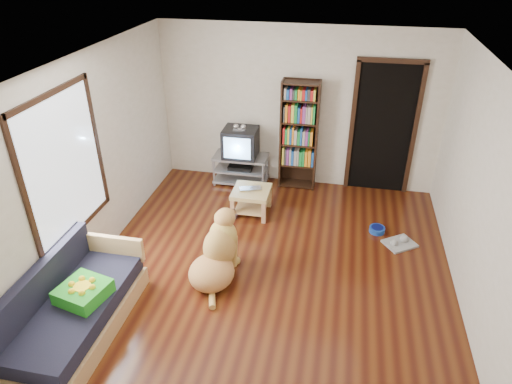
% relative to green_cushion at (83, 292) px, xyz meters
% --- Properties ---
extents(ground, '(5.00, 5.00, 0.00)m').
position_rel_green_cushion_xyz_m(ground, '(1.75, 1.32, -0.50)').
color(ground, '#51240D').
rests_on(ground, ground).
extents(ceiling, '(5.00, 5.00, 0.00)m').
position_rel_green_cushion_xyz_m(ceiling, '(1.75, 1.32, 2.10)').
color(ceiling, white).
rests_on(ceiling, ground).
extents(wall_back, '(4.50, 0.00, 4.50)m').
position_rel_green_cushion_xyz_m(wall_back, '(1.75, 3.82, 0.80)').
color(wall_back, beige).
rests_on(wall_back, ground).
extents(wall_front, '(4.50, 0.00, 4.50)m').
position_rel_green_cushion_xyz_m(wall_front, '(1.75, -1.18, 0.80)').
color(wall_front, beige).
rests_on(wall_front, ground).
extents(wall_left, '(0.00, 5.00, 5.00)m').
position_rel_green_cushion_xyz_m(wall_left, '(-0.50, 1.32, 0.80)').
color(wall_left, beige).
rests_on(wall_left, ground).
extents(wall_right, '(0.00, 5.00, 5.00)m').
position_rel_green_cushion_xyz_m(wall_right, '(4.00, 1.32, 0.80)').
color(wall_right, beige).
rests_on(wall_right, ground).
extents(green_cushion, '(0.55, 0.55, 0.15)m').
position_rel_green_cushion_xyz_m(green_cushion, '(0.00, 0.00, 0.00)').
color(green_cushion, green).
rests_on(green_cushion, sofa).
extents(laptop, '(0.37, 0.30, 0.03)m').
position_rel_green_cushion_xyz_m(laptop, '(1.23, 2.60, -0.08)').
color(laptop, silver).
rests_on(laptop, coffee_table).
extents(dog_bowl, '(0.22, 0.22, 0.08)m').
position_rel_green_cushion_xyz_m(dog_bowl, '(3.10, 2.48, -0.46)').
color(dog_bowl, '#163D9A').
rests_on(dog_bowl, ground).
extents(grey_rag, '(0.51, 0.49, 0.03)m').
position_rel_green_cushion_xyz_m(grey_rag, '(3.40, 2.23, -0.48)').
color(grey_rag, '#A3A3A3').
rests_on(grey_rag, ground).
extents(window, '(0.03, 1.46, 1.70)m').
position_rel_green_cushion_xyz_m(window, '(-0.48, 0.82, 1.00)').
color(window, white).
rests_on(window, wall_left).
extents(doorway, '(1.03, 0.05, 2.19)m').
position_rel_green_cushion_xyz_m(doorway, '(3.10, 3.80, 0.62)').
color(doorway, black).
rests_on(doorway, wall_back).
extents(tv_stand, '(0.90, 0.45, 0.50)m').
position_rel_green_cushion_xyz_m(tv_stand, '(0.85, 3.57, -0.23)').
color(tv_stand, '#99999E').
rests_on(tv_stand, ground).
extents(crt_tv, '(0.55, 0.52, 0.58)m').
position_rel_green_cushion_xyz_m(crt_tv, '(0.85, 3.59, 0.25)').
color(crt_tv, black).
rests_on(crt_tv, tv_stand).
extents(bookshelf, '(0.60, 0.30, 1.80)m').
position_rel_green_cushion_xyz_m(bookshelf, '(1.80, 3.66, 0.50)').
color(bookshelf, black).
rests_on(bookshelf, ground).
extents(sofa, '(0.80, 1.80, 0.80)m').
position_rel_green_cushion_xyz_m(sofa, '(-0.12, -0.06, -0.24)').
color(sofa, tan).
rests_on(sofa, ground).
extents(coffee_table, '(0.55, 0.55, 0.40)m').
position_rel_green_cushion_xyz_m(coffee_table, '(1.23, 2.63, -0.22)').
color(coffee_table, tan).
rests_on(coffee_table, ground).
extents(dog, '(0.67, 1.08, 0.88)m').
position_rel_green_cushion_xyz_m(dog, '(1.13, 1.09, -0.17)').
color(dog, tan).
rests_on(dog, ground).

